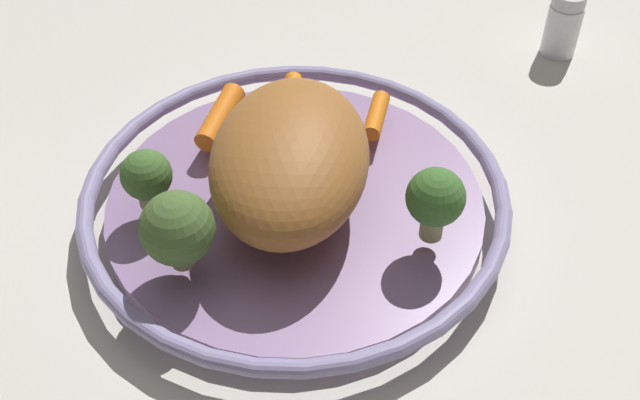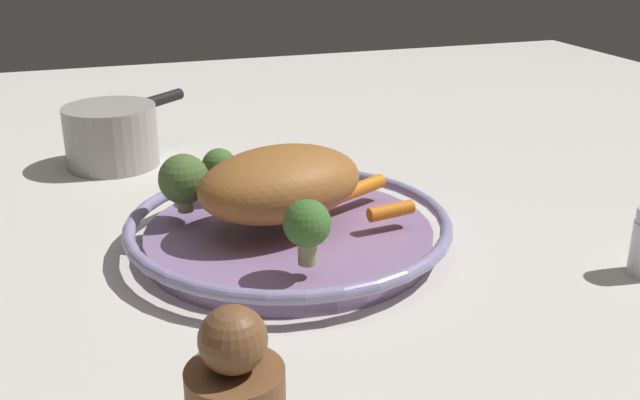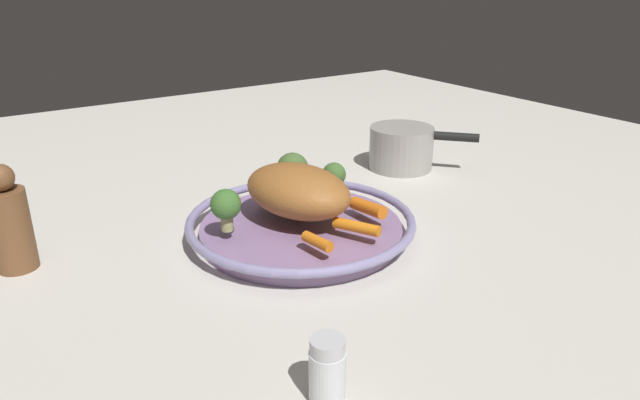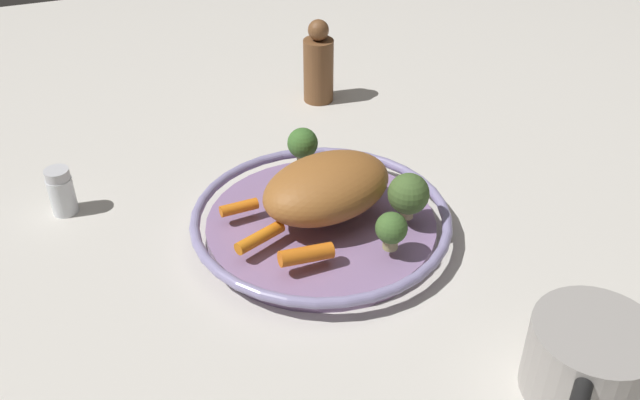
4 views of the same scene
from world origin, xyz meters
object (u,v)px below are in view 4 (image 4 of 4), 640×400
Objects in this scene: baby_carrot_left at (260,237)px; broccoli_floret_small at (391,229)px; pepper_mill at (318,66)px; serving_bowl at (321,222)px; saucepan at (589,361)px; broccoli_floret_edge at (408,194)px; broccoli_floret_large at (303,144)px; salt_shaker at (61,192)px; roast_chicken_piece at (327,187)px; baby_carrot_right at (239,207)px; baby_carrot_near_rim at (306,255)px.

broccoli_floret_small is (0.14, -0.06, 0.02)m from baby_carrot_left.
baby_carrot_left is 0.44m from pepper_mill.
saucepan reaches higher than serving_bowl.
broccoli_floret_large is at bearing 117.73° from broccoli_floret_edge.
broccoli_floret_large reaches higher than salt_shaker.
roast_chicken_piece is at bearing 18.66° from baby_carrot_left.
baby_carrot_left is 0.47× the size of pepper_mill.
baby_carrot_right is at bearing -32.02° from salt_shaker.
roast_chicken_piece reaches higher than broccoli_floret_large.
baby_carrot_near_rim is 0.15m from broccoli_floret_edge.
broccoli_floret_large is (0.01, 0.11, 0.00)m from roast_chicken_piece.
broccoli_floret_edge is at bearing -94.76° from pepper_mill.
broccoli_floret_large is 0.41× the size of pepper_mill.
baby_carrot_left is 1.01× the size of salt_shaker.
salt_shaker is (-0.35, 0.26, -0.03)m from broccoli_floret_small.
saucepan is at bearing -79.10° from broccoli_floret_edge.
salt_shaker reaches higher than baby_carrot_near_rim.
serving_bowl is at bearing 154.29° from broccoli_floret_edge.
broccoli_floret_edge is at bearing -28.00° from salt_shaker.
baby_carrot_right is at bearing 95.65° from baby_carrot_left.
broccoli_floret_large is at bearing 100.10° from broccoli_floret_small.
serving_bowl is 5.46× the size of broccoli_floret_edge.
broccoli_floret_large is at bearing 33.30° from baby_carrot_right.
baby_carrot_near_rim is 1.33× the size of broccoli_floret_small.
serving_bowl is 0.11m from broccoli_floret_small.
broccoli_floret_small is (0.05, -0.09, 0.04)m from serving_bowl.
broccoli_floret_large is 0.34× the size of saucepan.
pepper_mill reaches higher than broccoli_floret_small.
baby_carrot_right is at bearing 138.23° from broccoli_floret_small.
serving_bowl is at bearing 118.28° from broccoli_floret_small.
serving_bowl is at bearing -173.30° from roast_chicken_piece.
roast_chicken_piece is 0.11m from baby_carrot_right.
salt_shaker reaches higher than baby_carrot_right.
broccoli_floret_edge is at bearing 100.90° from saucepan.
salt_shaker is at bearing 152.00° from broccoli_floret_edge.
broccoli_floret_small is at bearing -6.42° from baby_carrot_near_rim.
baby_carrot_near_rim is at bearing 129.35° from saucepan.
baby_carrot_left is 0.06m from baby_carrot_near_rim.
roast_chicken_piece is 3.60× the size of broccoli_floret_small.
salt_shaker is at bearing 132.58° from saucepan.
pepper_mill is at bearing 23.68° from salt_shaker.
broccoli_floret_large is at bearing -10.12° from salt_shaker.
baby_carrot_near_rim is 0.45× the size of pepper_mill.
baby_carrot_near_rim is 0.47m from pepper_mill.
baby_carrot_right is 1.01× the size of broccoli_floret_small.
saucepan is (0.15, -0.32, 0.02)m from serving_bowl.
roast_chicken_piece is at bearing 114.32° from broccoli_floret_small.
baby_carrot_near_rim is 0.31m from saucepan.
baby_carrot_left is 1.14× the size of broccoli_floret_large.
serving_bowl is 5.18× the size of baby_carrot_near_rim.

